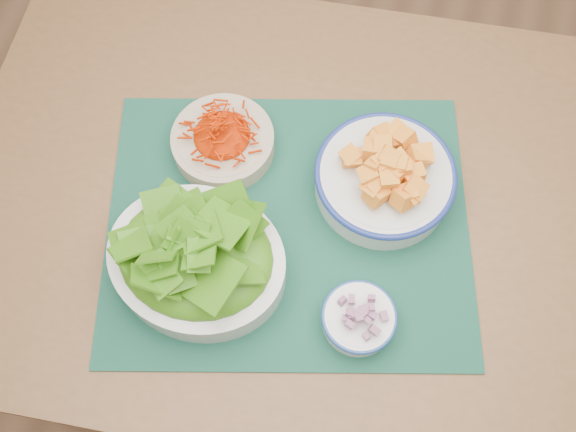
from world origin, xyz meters
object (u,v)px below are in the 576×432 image
(table, at_px, (324,221))
(lettuce_bowl, at_px, (196,256))
(squash_bowl, at_px, (386,174))
(onion_bowl, at_px, (359,317))
(placemat, at_px, (288,224))
(carrot_bowl, at_px, (223,139))

(table, xyz_separation_m, lettuce_bowl, (-0.16, -0.18, 0.15))
(squash_bowl, relative_size, onion_bowl, 2.07)
(placemat, xyz_separation_m, lettuce_bowl, (-0.11, -0.12, 0.06))
(squash_bowl, bearing_deg, carrot_bowl, -179.78)
(carrot_bowl, distance_m, squash_bowl, 0.29)
(table, bearing_deg, lettuce_bowl, -138.88)
(placemat, xyz_separation_m, squash_bowl, (0.14, 0.11, 0.06))
(lettuce_bowl, bearing_deg, table, 51.58)
(placemat, bearing_deg, lettuce_bowl, -150.17)
(onion_bowl, bearing_deg, table, 117.67)
(carrot_bowl, relative_size, squash_bowl, 0.78)
(squash_bowl, bearing_deg, table, -151.10)
(carrot_bowl, bearing_deg, table, -12.97)
(placemat, bearing_deg, table, 34.26)
(onion_bowl, bearing_deg, lettuce_bowl, 176.76)
(squash_bowl, distance_m, lettuce_bowl, 0.34)
(lettuce_bowl, distance_m, onion_bowl, 0.27)
(carrot_bowl, relative_size, lettuce_bowl, 0.72)
(table, xyz_separation_m, squash_bowl, (0.09, 0.05, 0.15))
(placemat, bearing_deg, carrot_bowl, 128.52)
(table, bearing_deg, carrot_bowl, 161.04)
(placemat, bearing_deg, onion_bowl, -56.85)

